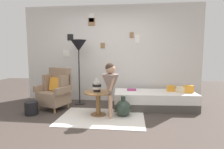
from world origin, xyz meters
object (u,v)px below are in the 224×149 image
object	(u,v)px
armchair	(56,90)
side_table	(98,98)
book_on_daybed	(131,90)
person_child	(110,83)
demijohn_near	(123,108)
magazine_basket	(31,108)
daybed	(154,100)
floor_lamp	(79,48)
vase_striped	(97,86)

from	to	relation	value
armchair	side_table	distance (m)	1.17
book_on_daybed	person_child	bearing A→B (deg)	-114.16
demijohn_near	magazine_basket	xyz separation A→B (m)	(-1.98, -0.13, -0.03)
daybed	magazine_basket	xyz separation A→B (m)	(-2.69, -0.79, -0.06)
person_child	magazine_basket	xyz separation A→B (m)	(-1.73, 0.03, -0.58)
person_child	floor_lamp	bearing A→B (deg)	133.91
side_table	demijohn_near	world-z (taller)	side_table
person_child	armchair	bearing A→B (deg)	158.97
armchair	daybed	size ratio (longest dim) A/B	0.50
floor_lamp	magazine_basket	bearing A→B (deg)	-130.03
daybed	side_table	xyz separation A→B (m)	(-1.25, -0.66, 0.17)
vase_striped	demijohn_near	bearing A→B (deg)	-0.58
floor_lamp	side_table	bearing A→B (deg)	-51.34
floor_lamp	person_child	xyz separation A→B (m)	(0.93, -0.97, -0.72)
person_child	book_on_daybed	xyz separation A→B (m)	(0.42, 0.93, -0.31)
floor_lamp	armchair	bearing A→B (deg)	-136.07
side_table	vase_striped	size ratio (longest dim) A/B	2.26
person_child	magazine_basket	world-z (taller)	person_child
person_child	book_on_daybed	distance (m)	1.06
floor_lamp	person_child	distance (m)	1.53
armchair	book_on_daybed	xyz separation A→B (m)	(1.81, 0.39, -0.02)
person_child	magazine_basket	size ratio (longest dim) A/B	4.03
floor_lamp	book_on_daybed	distance (m)	1.70
vase_striped	person_child	world-z (taller)	person_child
book_on_daybed	daybed	bearing A→B (deg)	-11.63
vase_striped	magazine_basket	size ratio (longest dim) A/B	0.97
vase_striped	demijohn_near	distance (m)	0.72
daybed	book_on_daybed	xyz separation A→B (m)	(-0.55, 0.11, 0.22)
vase_striped	person_child	bearing A→B (deg)	-27.28
person_child	demijohn_near	size ratio (longest dim) A/B	2.67
book_on_daybed	demijohn_near	xyz separation A→B (m)	(-0.16, -0.77, -0.24)
daybed	magazine_basket	distance (m)	2.81
armchair	demijohn_near	world-z (taller)	armchair
armchair	book_on_daybed	distance (m)	1.85
armchair	floor_lamp	distance (m)	1.19
side_table	floor_lamp	size ratio (longest dim) A/B	0.37
magazine_basket	demijohn_near	bearing A→B (deg)	3.64
book_on_daybed	vase_striped	bearing A→B (deg)	-133.36
side_table	floor_lamp	bearing A→B (deg)	128.66
armchair	vase_striped	bearing A→B (deg)	-19.13
floor_lamp	book_on_daybed	xyz separation A→B (m)	(1.35, -0.04, -1.03)
armchair	person_child	distance (m)	1.51
armchair	vase_striped	distance (m)	1.16
side_table	floor_lamp	world-z (taller)	floor_lamp
armchair	daybed	world-z (taller)	armchair
side_table	person_child	size ratio (longest dim) A/B	0.54
daybed	magazine_basket	world-z (taller)	daybed
armchair	daybed	xyz separation A→B (m)	(2.35, 0.28, -0.24)
book_on_daybed	magazine_basket	world-z (taller)	book_on_daybed
vase_striped	book_on_daybed	size ratio (longest dim) A/B	1.23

